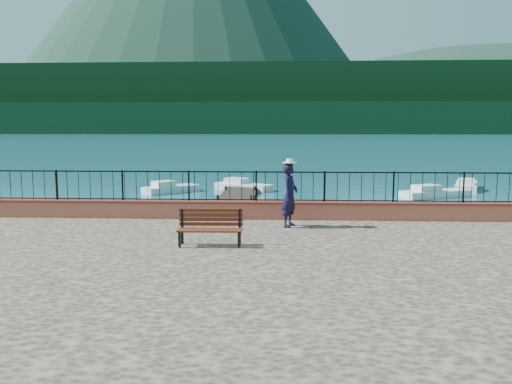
# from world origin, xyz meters

# --- Properties ---
(ground) EXTENTS (2000.00, 2000.00, 0.00)m
(ground) POSITION_xyz_m (0.00, 0.00, 0.00)
(ground) COLOR #19596B
(ground) RESTS_ON ground
(parapet) EXTENTS (28.00, 0.46, 0.58)m
(parapet) POSITION_xyz_m (0.00, 3.70, 1.49)
(parapet) COLOR #B95B42
(parapet) RESTS_ON promenade
(railing) EXTENTS (27.00, 0.05, 0.95)m
(railing) POSITION_xyz_m (0.00, 3.70, 2.25)
(railing) COLOR black
(railing) RESTS_ON parapet
(dock) EXTENTS (2.00, 16.00, 0.30)m
(dock) POSITION_xyz_m (-2.00, 12.00, 0.15)
(dock) COLOR #2D231C
(dock) RESTS_ON ground
(far_forest) EXTENTS (900.00, 60.00, 18.00)m
(far_forest) POSITION_xyz_m (0.00, 300.00, 9.00)
(far_forest) COLOR black
(far_forest) RESTS_ON ground
(foothills) EXTENTS (900.00, 120.00, 44.00)m
(foothills) POSITION_xyz_m (0.00, 360.00, 22.00)
(foothills) COLOR black
(foothills) RESTS_ON ground
(companion_hill) EXTENTS (448.00, 384.00, 180.00)m
(companion_hill) POSITION_xyz_m (220.00, 560.00, 0.00)
(companion_hill) COLOR #142D23
(companion_hill) RESTS_ON ground
(park_bench) EXTENTS (1.64, 0.58, 0.91)m
(park_bench) POSITION_xyz_m (-1.27, -0.08, 1.48)
(park_bench) COLOR black
(park_bench) RESTS_ON promenade
(person) EXTENTS (0.67, 0.81, 1.92)m
(person) POSITION_xyz_m (0.76, 2.43, 2.16)
(person) COLOR black
(person) RESTS_ON promenade
(hat) EXTENTS (0.44, 0.44, 0.12)m
(hat) POSITION_xyz_m (0.76, 2.43, 3.18)
(hat) COLOR white
(hat) RESTS_ON person
(boat_0) EXTENTS (4.35, 2.03, 0.80)m
(boat_0) POSITION_xyz_m (-3.90, 8.11, 0.40)
(boat_0) COLOR silver
(boat_0) RESTS_ON ground
(boat_1) EXTENTS (3.86, 2.16, 0.80)m
(boat_1) POSITION_xyz_m (3.44, 8.55, 0.40)
(boat_1) COLOR silver
(boat_1) RESTS_ON ground
(boat_2) EXTENTS (4.39, 2.81, 0.80)m
(boat_2) POSITION_xyz_m (9.66, 17.55, 0.40)
(boat_2) COLOR silver
(boat_2) RESTS_ON ground
(boat_3) EXTENTS (3.49, 3.40, 0.80)m
(boat_3) POSITION_xyz_m (-6.54, 19.03, 0.40)
(boat_3) COLOR silver
(boat_3) RESTS_ON ground
(boat_4) EXTENTS (4.04, 3.10, 0.80)m
(boat_4) POSITION_xyz_m (-1.99, 20.53, 0.40)
(boat_4) COLOR silver
(boat_4) RESTS_ON ground
(boat_5) EXTENTS (2.72, 4.40, 0.80)m
(boat_5) POSITION_xyz_m (12.97, 21.66, 0.40)
(boat_5) COLOR silver
(boat_5) RESTS_ON ground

